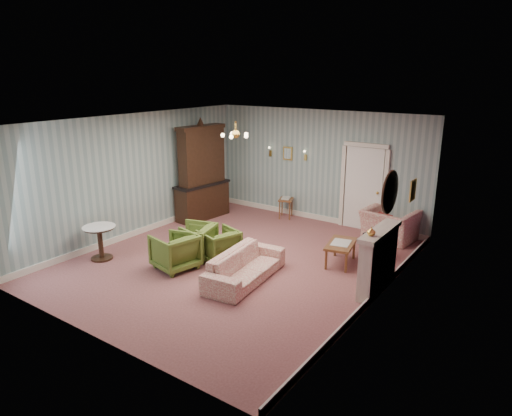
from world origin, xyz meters
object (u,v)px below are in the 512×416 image
Objects in this scene: wingback_chair at (390,220)px; fireplace at (378,260)px; side_table_black at (375,246)px; pedestal_table at (100,243)px; olive_chair_b at (194,239)px; sofa_chintz at (245,261)px; coffee_table at (340,253)px; olive_chair_a at (175,250)px; dresser at (202,170)px; olive_chair_c at (219,244)px.

fireplace is (0.71, -2.66, 0.08)m from wingback_chair.
side_table_black is 0.77× the size of pedestal_table.
olive_chair_b is 0.41× the size of sofa_chintz.
coffee_table is (-1.04, 0.71, -0.35)m from fireplace.
olive_chair_a is 3.92m from fireplace.
dresser is at bearing 46.26° from sofa_chintz.
fireplace is 1.53m from side_table_black.
olive_chair_b is at bearing -54.58° from olive_chair_c.
olive_chair_a is 0.66m from olive_chair_b.
wingback_chair reaches higher than olive_chair_a.
olive_chair_b is at bearing 73.07° from sofa_chintz.
olive_chair_b is 0.88× the size of coffee_table.
olive_chair_c is 3.28m from side_table_black.
olive_chair_a is at bearing -141.33° from coffee_table.
fireplace is 2.49× the size of side_table_black.
side_table_black is at bearing -40.07° from sofa_chintz.
olive_chair_a reaches higher than sofa_chintz.
side_table_black is (0.14, -1.28, -0.21)m from wingback_chair.
wingback_chair reaches higher than olive_chair_c.
olive_chair_a reaches higher than olive_chair_b.
olive_chair_c is 0.53× the size of fireplace.
coffee_table is at bearing 145.73° from fireplace.
dresser is 3.59× the size of pedestal_table.
side_table_black is (0.47, 0.67, 0.05)m from coffee_table.
olive_chair_b is 0.71× the size of wingback_chair.
olive_chair_b reaches higher than sofa_chintz.
dresser is 5.68m from fireplace.
olive_chair_b is at bearing -46.55° from dresser.
olive_chair_a is at bearing -10.87° from olive_chair_c.
coffee_table is 1.23× the size of pedestal_table.
fireplace reaches higher than olive_chair_c.
sofa_chintz is 2.91m from side_table_black.
dresser is at bearing -157.88° from olive_chair_b.
wingback_chair is at bearing 160.01° from olive_chair_c.
olive_chair_b is at bearing 55.45° from wingback_chair.
dresser is (-2.22, 2.03, 0.95)m from olive_chair_c.
wingback_chair is (2.95, 4.05, 0.09)m from olive_chair_a.
olive_chair_a reaches higher than side_table_black.
wingback_chair is (1.48, 3.69, 0.11)m from sofa_chintz.
olive_chair_c is 1.12m from sofa_chintz.
sofa_chintz is 1.72× the size of wingback_chair.
dresser reaches higher than olive_chair_b.
fireplace is (3.66, 1.39, 0.18)m from olive_chair_a.
wingback_chair is 1.55× the size of pedestal_table.
fireplace is 5.64m from pedestal_table.
fireplace is at bearing -71.03° from sofa_chintz.
olive_chair_c is 2.49m from pedestal_table.
olive_chair_a is 0.94m from olive_chair_c.
olive_chair_a is at bearing -159.25° from fireplace.
olive_chair_b is 0.57× the size of fireplace.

